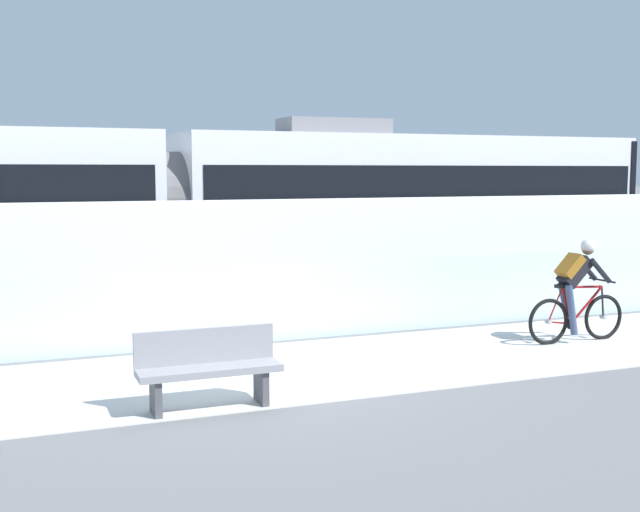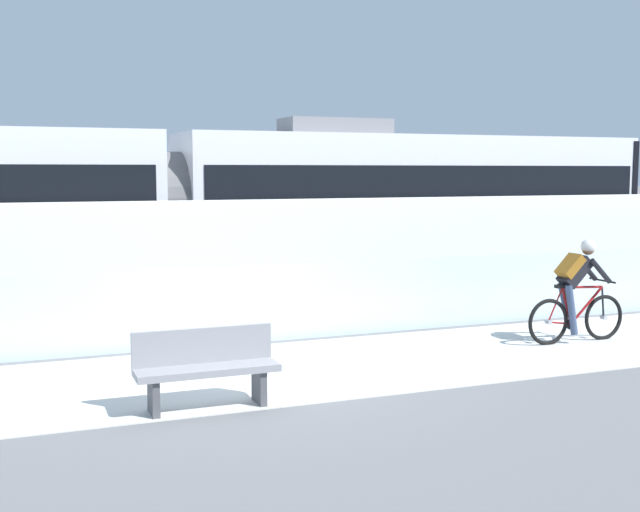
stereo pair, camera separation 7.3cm
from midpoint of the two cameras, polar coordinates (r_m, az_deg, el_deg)
name	(u,v)px [view 1 (the left image)]	position (r m, az deg, el deg)	size (l,w,h in m)	color
ground_plane	(245,374)	(10.67, -5.51, -8.36)	(200.00, 200.00, 0.00)	slate
bike_path_deck	(245,374)	(10.67, -5.51, -8.33)	(32.00, 3.20, 0.01)	silver
glass_parapet	(210,307)	(12.29, -7.96, -3.59)	(32.00, 0.05, 1.21)	silver
concrete_barrier_wall	(184,263)	(13.97, -9.76, -0.52)	(32.00, 0.36, 2.14)	white
tram_rail_near	(159,303)	(16.53, -11.50, -3.28)	(32.00, 0.08, 0.01)	#595654
tram_rail_far	(146,293)	(17.93, -12.32, -2.58)	(32.00, 0.08, 0.01)	#595654
tram	(167,207)	(17.10, -10.93, 3.41)	(22.56, 2.54, 3.81)	silver
cyclist_on_bike	(577,291)	(13.01, 17.60, -2.41)	(1.77, 0.58, 1.61)	black
bench	(208,366)	(9.15, -8.17, -7.75)	(1.60, 0.45, 0.89)	gray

